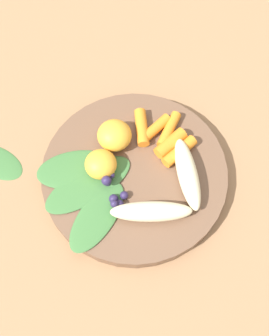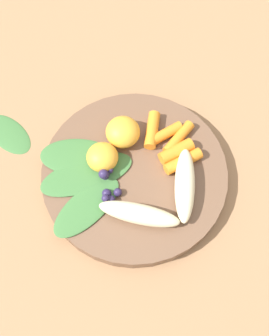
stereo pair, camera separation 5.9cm
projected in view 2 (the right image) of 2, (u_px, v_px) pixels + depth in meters
The scene contains 16 objects.
ground_plane at pixel (134, 177), 0.62m from camera, with size 2.40×2.40×0.00m, color #99704C.
bowl at pixel (134, 174), 0.61m from camera, with size 0.28×0.28×0.02m, color brown.
banana_peeled_left at pixel (185, 185), 0.57m from camera, with size 0.11×0.03×0.03m, color beige.
banana_peeled_right at pixel (139, 214), 0.56m from camera, with size 0.11×0.03×0.03m, color beige.
orange_segment_near at pixel (102, 157), 0.59m from camera, with size 0.05×0.05×0.03m, color #F4A833.
orange_segment_far at pixel (123, 132), 0.60m from camera, with size 0.05×0.05×0.04m, color #F4A833.
carrot_front at pixel (183, 161), 0.60m from camera, with size 0.02×0.02×0.06m, color orange.
carrot_mid_left at pixel (176, 151), 0.60m from camera, with size 0.02×0.02×0.05m, color orange.
carrot_mid_right at pixel (179, 138), 0.61m from camera, with size 0.02×0.02×0.06m, color orange.
carrot_rear at pixel (166, 134), 0.62m from camera, with size 0.02×0.02×0.05m, color orange.
carrot_small at pixel (152, 130), 0.62m from camera, with size 0.02×0.02×0.06m, color orange.
blueberry_pile at pixel (108, 186), 0.58m from camera, with size 0.04×0.05×0.03m.
kale_leaf_left at pixel (78, 157), 0.61m from camera, with size 0.11×0.06×0.01m, color #3D7038.
kale_leaf_right at pixel (87, 174), 0.59m from camera, with size 0.14×0.06×0.01m, color #3D7038.
kale_leaf_rear at pixel (87, 207), 0.57m from camera, with size 0.12×0.05×0.01m, color #3D7038.
kale_leaf_stray at pixel (8, 133), 0.65m from camera, with size 0.09×0.05×0.01m, color #3D7038.
Camera 2 is at (-0.17, -0.18, 0.57)m, focal length 43.44 mm.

